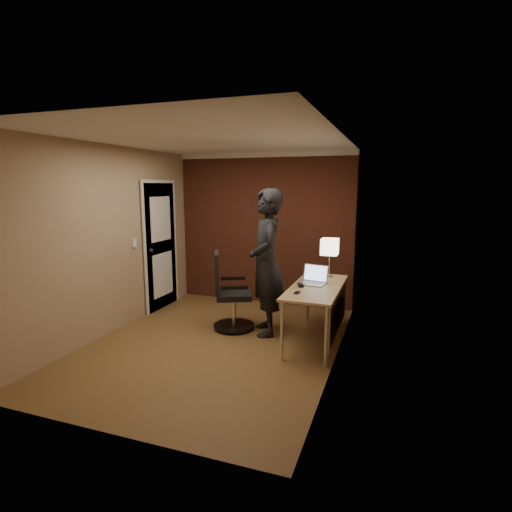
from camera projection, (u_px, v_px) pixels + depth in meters
name	position (u px, v px, depth m)	size (l,w,h in m)	color
room	(240.00, 224.00, 6.35)	(4.00, 4.00, 4.00)	brown
desk	(322.00, 296.00, 4.99)	(0.60, 1.50, 0.73)	tan
desk_lamp	(330.00, 247.00, 5.40)	(0.22, 0.22, 0.54)	silver
laptop	(314.00, 278.00, 5.13)	(0.38, 0.32, 0.23)	silver
mouse	(301.00, 285.00, 4.96)	(0.06, 0.10, 0.03)	black
phone	(297.00, 293.00, 4.66)	(0.06, 0.12, 0.01)	black
office_chair	(229.00, 296.00, 5.49)	(0.63, 0.68, 1.06)	black
person	(266.00, 263.00, 5.26)	(0.71, 0.46, 1.94)	black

